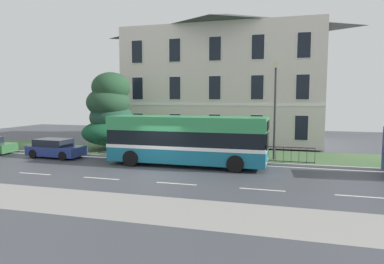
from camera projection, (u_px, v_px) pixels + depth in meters
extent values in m
cube|color=#404349|center=(152.00, 174.00, 18.25)|extent=(60.00, 56.00, 0.06)
cube|color=silver|center=(173.00, 161.00, 21.75)|extent=(54.00, 0.14, 0.01)
cube|color=silver|center=(35.00, 174.00, 18.11)|extent=(2.00, 0.12, 0.01)
cube|color=silver|center=(101.00, 178.00, 17.05)|extent=(2.00, 0.12, 0.01)
cube|color=silver|center=(176.00, 184.00, 15.99)|extent=(2.00, 0.12, 0.01)
cube|color=silver|center=(262.00, 190.00, 14.94)|extent=(2.00, 0.12, 0.01)
cube|color=silver|center=(361.00, 196.00, 13.88)|extent=(2.00, 0.12, 0.01)
cube|color=#9E9E99|center=(175.00, 159.00, 22.20)|extent=(57.00, 0.24, 0.12)
cube|color=#45663C|center=(186.00, 153.00, 24.72)|extent=(57.00, 5.01, 0.12)
cube|color=gray|center=(97.00, 203.00, 12.97)|extent=(57.00, 3.00, 0.01)
cube|color=beige|center=(225.00, 87.00, 31.75)|extent=(16.79, 9.84, 10.00)
pyramid|color=#39403E|center=(226.00, 23.00, 31.17)|extent=(17.13, 10.04, 1.70)
cube|color=white|center=(215.00, 104.00, 27.15)|extent=(16.79, 0.06, 0.20)
cube|color=#2D333D|center=(214.00, 133.00, 27.37)|extent=(1.10, 0.06, 2.20)
cube|color=white|center=(138.00, 124.00, 29.09)|extent=(1.04, 0.04, 1.95)
cube|color=black|center=(138.00, 124.00, 29.07)|extent=(0.94, 0.03, 1.85)
cube|color=white|center=(175.00, 125.00, 28.20)|extent=(1.04, 0.04, 1.95)
cube|color=black|center=(175.00, 125.00, 28.18)|extent=(0.94, 0.03, 1.85)
cube|color=white|center=(214.00, 126.00, 27.31)|extent=(1.04, 0.04, 1.95)
cube|color=black|center=(214.00, 126.00, 27.29)|extent=(0.94, 0.03, 1.85)
cube|color=white|center=(256.00, 127.00, 26.43)|extent=(1.04, 0.04, 1.95)
cube|color=black|center=(256.00, 127.00, 26.41)|extent=(0.94, 0.03, 1.85)
cube|color=white|center=(301.00, 128.00, 25.54)|extent=(1.04, 0.04, 1.95)
cube|color=black|center=(301.00, 128.00, 25.52)|extent=(0.94, 0.03, 1.85)
cube|color=white|center=(138.00, 88.00, 28.78)|extent=(1.04, 0.04, 1.95)
cube|color=black|center=(138.00, 88.00, 28.76)|extent=(0.94, 0.03, 1.85)
cube|color=white|center=(175.00, 88.00, 27.89)|extent=(1.04, 0.04, 1.95)
cube|color=black|center=(175.00, 88.00, 27.88)|extent=(0.94, 0.03, 1.85)
cube|color=white|center=(215.00, 88.00, 27.01)|extent=(1.04, 0.04, 1.95)
cube|color=black|center=(215.00, 88.00, 26.99)|extent=(0.94, 0.03, 1.85)
cube|color=white|center=(257.00, 87.00, 26.12)|extent=(1.04, 0.04, 1.95)
cube|color=black|center=(257.00, 87.00, 26.10)|extent=(0.94, 0.03, 1.85)
cube|color=white|center=(303.00, 87.00, 25.23)|extent=(1.04, 0.04, 1.95)
cube|color=black|center=(303.00, 87.00, 25.22)|extent=(0.94, 0.03, 1.85)
cube|color=white|center=(137.00, 52.00, 28.48)|extent=(1.04, 0.04, 1.95)
cube|color=black|center=(137.00, 52.00, 28.46)|extent=(0.94, 0.03, 1.85)
cube|color=white|center=(175.00, 50.00, 27.59)|extent=(1.04, 0.04, 1.95)
cube|color=black|center=(175.00, 50.00, 27.57)|extent=(0.94, 0.03, 1.85)
cube|color=white|center=(215.00, 49.00, 26.70)|extent=(1.04, 0.04, 1.95)
cube|color=black|center=(215.00, 49.00, 26.68)|extent=(0.94, 0.03, 1.85)
cube|color=white|center=(258.00, 47.00, 25.82)|extent=(1.04, 0.04, 1.95)
cube|color=black|center=(258.00, 47.00, 25.80)|extent=(0.94, 0.03, 1.85)
cube|color=white|center=(304.00, 45.00, 24.93)|extent=(1.04, 0.04, 1.95)
cube|color=black|center=(304.00, 45.00, 24.91)|extent=(0.94, 0.03, 1.85)
cube|color=black|center=(197.00, 144.00, 21.99)|extent=(14.55, 0.04, 0.04)
cube|color=black|center=(197.00, 157.00, 22.08)|extent=(14.55, 0.04, 0.04)
cylinder|color=black|center=(98.00, 147.00, 23.96)|extent=(0.02, 0.02, 0.95)
cylinder|color=black|center=(104.00, 147.00, 23.84)|extent=(0.02, 0.02, 0.95)
cylinder|color=black|center=(110.00, 147.00, 23.72)|extent=(0.02, 0.02, 0.95)
cylinder|color=black|center=(116.00, 148.00, 23.60)|extent=(0.02, 0.02, 0.95)
cylinder|color=black|center=(121.00, 148.00, 23.48)|extent=(0.02, 0.02, 0.95)
cylinder|color=black|center=(127.00, 148.00, 23.36)|extent=(0.02, 0.02, 0.95)
cylinder|color=black|center=(133.00, 148.00, 23.24)|extent=(0.02, 0.02, 0.95)
cylinder|color=black|center=(139.00, 149.00, 23.12)|extent=(0.02, 0.02, 0.95)
cylinder|color=black|center=(146.00, 149.00, 23.00)|extent=(0.02, 0.02, 0.95)
cylinder|color=black|center=(152.00, 149.00, 22.88)|extent=(0.02, 0.02, 0.95)
cylinder|color=black|center=(158.00, 150.00, 22.76)|extent=(0.02, 0.02, 0.95)
cylinder|color=black|center=(164.00, 150.00, 22.64)|extent=(0.02, 0.02, 0.95)
cylinder|color=black|center=(171.00, 150.00, 22.52)|extent=(0.02, 0.02, 0.95)
cylinder|color=black|center=(177.00, 150.00, 22.40)|extent=(0.02, 0.02, 0.95)
cylinder|color=black|center=(184.00, 151.00, 22.28)|extent=(0.02, 0.02, 0.95)
cylinder|color=black|center=(190.00, 151.00, 22.16)|extent=(0.02, 0.02, 0.95)
cylinder|color=black|center=(197.00, 151.00, 22.04)|extent=(0.02, 0.02, 0.95)
cylinder|color=black|center=(204.00, 151.00, 21.92)|extent=(0.02, 0.02, 0.95)
cylinder|color=black|center=(211.00, 152.00, 21.80)|extent=(0.02, 0.02, 0.95)
cylinder|color=black|center=(218.00, 152.00, 21.68)|extent=(0.02, 0.02, 0.95)
cylinder|color=black|center=(225.00, 152.00, 21.56)|extent=(0.02, 0.02, 0.95)
cylinder|color=black|center=(232.00, 153.00, 21.44)|extent=(0.02, 0.02, 0.95)
cylinder|color=black|center=(239.00, 153.00, 21.32)|extent=(0.02, 0.02, 0.95)
cylinder|color=black|center=(246.00, 153.00, 21.20)|extent=(0.02, 0.02, 0.95)
cylinder|color=black|center=(253.00, 154.00, 21.08)|extent=(0.02, 0.02, 0.95)
cylinder|color=black|center=(261.00, 154.00, 20.96)|extent=(0.02, 0.02, 0.95)
cylinder|color=black|center=(268.00, 154.00, 20.84)|extent=(0.02, 0.02, 0.95)
cylinder|color=black|center=(276.00, 155.00, 20.72)|extent=(0.02, 0.02, 0.95)
cylinder|color=black|center=(283.00, 155.00, 20.60)|extent=(0.02, 0.02, 0.95)
cylinder|color=black|center=(291.00, 155.00, 20.48)|extent=(0.02, 0.02, 0.95)
cylinder|color=black|center=(299.00, 156.00, 20.36)|extent=(0.02, 0.02, 0.95)
cylinder|color=black|center=(307.00, 156.00, 20.24)|extent=(0.02, 0.02, 0.95)
cylinder|color=black|center=(315.00, 156.00, 20.12)|extent=(0.02, 0.02, 0.95)
cylinder|color=#423328|center=(110.00, 137.00, 26.03)|extent=(0.37, 0.37, 1.86)
ellipsoid|color=#164C2D|center=(111.00, 133.00, 25.93)|extent=(4.34, 4.34, 1.97)
ellipsoid|color=#204232|center=(111.00, 117.00, 26.01)|extent=(3.28, 3.28, 2.34)
ellipsoid|color=#23402A|center=(108.00, 103.00, 25.69)|extent=(3.30, 3.30, 2.32)
ellipsoid|color=#214229|center=(111.00, 87.00, 25.64)|extent=(2.91, 2.91, 2.29)
cube|color=#186783|center=(187.00, 153.00, 20.29)|extent=(9.47, 2.53, 0.97)
cube|color=white|center=(187.00, 146.00, 20.24)|extent=(9.49, 2.55, 0.20)
cube|color=black|center=(187.00, 138.00, 20.19)|extent=(9.39, 2.48, 0.92)
cube|color=#328F53|center=(187.00, 123.00, 20.11)|extent=(9.47, 2.53, 0.81)
cube|color=black|center=(268.00, 141.00, 18.90)|extent=(0.08, 2.04, 0.85)
cube|color=black|center=(268.00, 126.00, 18.81)|extent=(0.08, 1.75, 0.52)
cylinder|color=silver|center=(268.00, 159.00, 19.76)|extent=(0.04, 0.20, 0.20)
cylinder|color=silver|center=(266.00, 164.00, 18.27)|extent=(0.04, 0.20, 0.20)
cylinder|color=black|center=(241.00, 157.00, 20.57)|extent=(0.96, 0.31, 0.96)
cylinder|color=black|center=(235.00, 164.00, 18.34)|extent=(0.96, 0.31, 0.96)
cylinder|color=black|center=(147.00, 152.00, 22.28)|extent=(0.96, 0.31, 0.96)
cylinder|color=black|center=(131.00, 158.00, 20.05)|extent=(0.96, 0.31, 0.96)
cylinder|color=black|center=(9.00, 149.00, 25.13)|extent=(0.61, 0.23, 0.60)
cube|color=navy|center=(56.00, 151.00, 23.08)|extent=(3.96, 1.98, 0.64)
cube|color=black|center=(53.00, 142.00, 23.10)|extent=(2.41, 1.67, 0.47)
cylinder|color=black|center=(79.00, 152.00, 23.45)|extent=(0.61, 0.22, 0.60)
cylinder|color=black|center=(63.00, 156.00, 21.92)|extent=(0.61, 0.22, 0.60)
cylinder|color=black|center=(51.00, 150.00, 24.27)|extent=(0.61, 0.22, 0.60)
cylinder|color=black|center=(33.00, 154.00, 22.74)|extent=(0.61, 0.22, 0.60)
cylinder|color=#333338|center=(275.00, 114.00, 21.43)|extent=(0.14, 0.14, 5.83)
cube|color=beige|center=(276.00, 65.00, 21.13)|extent=(0.36, 0.24, 0.36)
cylinder|color=#4C4742|center=(222.00, 150.00, 22.59)|extent=(0.49, 0.49, 0.87)
ellipsoid|color=black|center=(222.00, 143.00, 22.54)|extent=(0.50, 0.50, 0.17)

